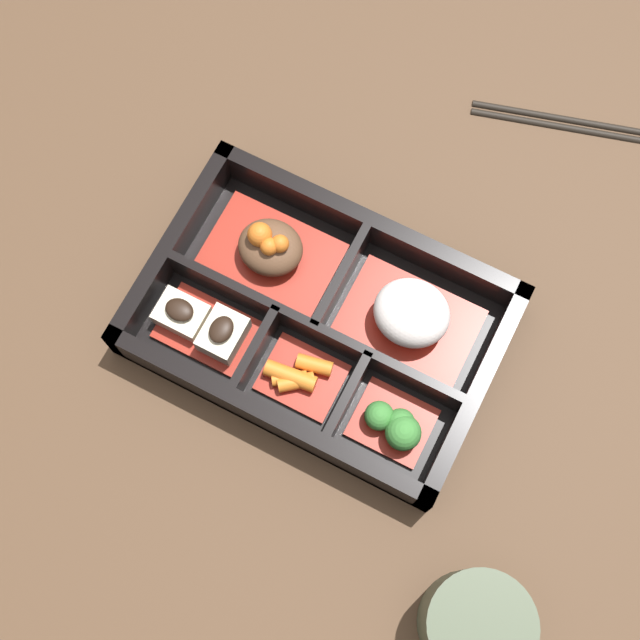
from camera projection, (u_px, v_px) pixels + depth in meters
name	position (u px, v px, depth m)	size (l,w,h in m)	color
ground_plane	(320.00, 328.00, 0.81)	(3.00, 3.00, 0.00)	#4C3523
bento_base	(320.00, 327.00, 0.81)	(0.31, 0.21, 0.01)	black
bento_rim	(319.00, 324.00, 0.79)	(0.31, 0.21, 0.05)	black
bowl_stew	(270.00, 249.00, 0.81)	(0.12, 0.08, 0.05)	maroon
bowl_rice	(411.00, 315.00, 0.78)	(0.12, 0.08, 0.05)	maroon
bowl_tofu	(205.00, 326.00, 0.79)	(0.09, 0.06, 0.04)	maroon
bowl_carrots	(300.00, 377.00, 0.78)	(0.07, 0.06, 0.02)	maroon
bowl_greens	(395.00, 425.00, 0.76)	(0.07, 0.06, 0.04)	maroon
tea_cup	(476.00, 625.00, 0.70)	(0.09, 0.09, 0.07)	#424C38
chopsticks	(581.00, 125.00, 0.87)	(0.21, 0.08, 0.01)	black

